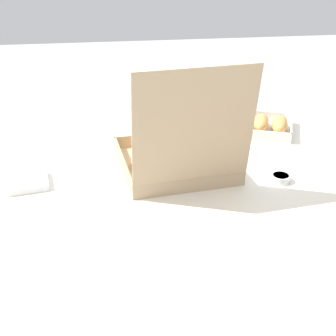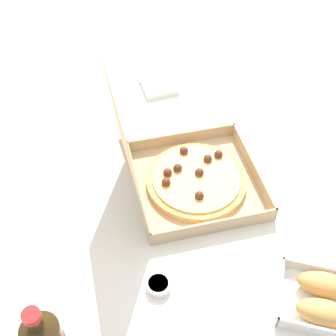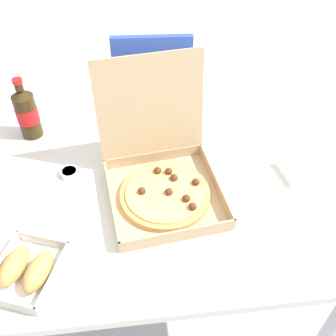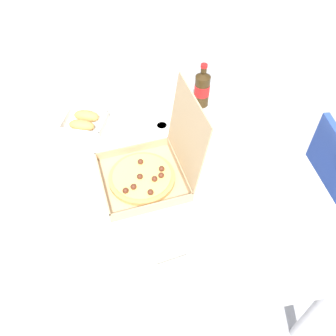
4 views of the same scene
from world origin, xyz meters
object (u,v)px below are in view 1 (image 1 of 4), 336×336
at_px(paper_menu, 78,143).
at_px(pizza_box_open, 178,156).
at_px(bread_side_box, 270,125).
at_px(napkin_pile, 28,182).
at_px(dipping_sauce_cup, 281,178).

bearing_deg(paper_menu, pizza_box_open, 162.36).
bearing_deg(bread_side_box, paper_menu, 0.73).
bearing_deg(bread_side_box, napkin_pile, 18.84).
distance_m(pizza_box_open, paper_menu, 0.39).
distance_m(napkin_pile, dipping_sauce_cup, 0.72).
xyz_separation_m(napkin_pile, dipping_sauce_cup, (-0.72, 0.07, 0.00)).
bearing_deg(dipping_sauce_cup, napkin_pile, -5.89).
relative_size(pizza_box_open, dipping_sauce_cup, 7.27).
height_order(bread_side_box, dipping_sauce_cup, bread_side_box).
distance_m(paper_menu, dipping_sauce_cup, 0.68).
height_order(bread_side_box, napkin_pile, bread_side_box).
distance_m(bread_side_box, napkin_pile, 0.85).
bearing_deg(napkin_pile, pizza_box_open, -177.17).
height_order(paper_menu, napkin_pile, napkin_pile).
relative_size(napkin_pile, dipping_sauce_cup, 1.96).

